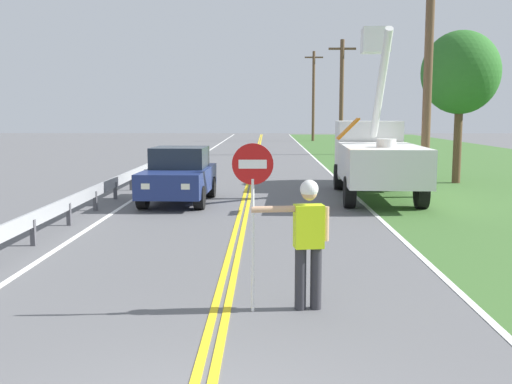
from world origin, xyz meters
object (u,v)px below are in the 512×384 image
at_px(oncoming_sedan_nearest, 179,176).
at_px(utility_pole_far, 313,95).
at_px(stop_sign_paddle, 253,189).
at_px(utility_pole_near, 428,72).
at_px(utility_pole_mid, 341,95).
at_px(roadside_tree_verge, 460,73).
at_px(flagger_worker, 308,236).
at_px(utility_bucket_truck, 375,154).

distance_m(oncoming_sedan_nearest, utility_pole_far, 43.15).
bearing_deg(utility_pole_far, stop_sign_paddle, -95.27).
xyz_separation_m(utility_pole_near, utility_pole_far, (-0.49, 41.02, 0.55)).
height_order(stop_sign_paddle, utility_pole_near, utility_pole_near).
distance_m(utility_pole_near, utility_pole_far, 41.03).
bearing_deg(stop_sign_paddle, utility_pole_mid, 80.96).
bearing_deg(roadside_tree_verge, stop_sign_paddle, -116.02).
xyz_separation_m(flagger_worker, oncoming_sedan_nearest, (-3.26, 10.17, -0.21)).
distance_m(flagger_worker, utility_pole_near, 12.74).
height_order(flagger_worker, stop_sign_paddle, stop_sign_paddle).
relative_size(stop_sign_paddle, utility_bucket_truck, 0.34).
bearing_deg(flagger_worker, utility_pole_far, 85.54).
relative_size(oncoming_sedan_nearest, utility_pole_far, 0.47).
height_order(flagger_worker, oncoming_sedan_nearest, flagger_worker).
distance_m(flagger_worker, utility_bucket_truck, 12.08).
relative_size(oncoming_sedan_nearest, utility_pole_mid, 0.55).
bearing_deg(utility_pole_mid, oncoming_sedan_nearest, -109.05).
height_order(utility_pole_far, roadside_tree_verge, utility_pole_far).
relative_size(utility_bucket_truck, utility_pole_mid, 0.91).
height_order(utility_bucket_truck, utility_pole_mid, utility_pole_mid).
xyz_separation_m(utility_bucket_truck, utility_pole_far, (1.11, 40.82, 3.18)).
xyz_separation_m(flagger_worker, utility_pole_far, (4.10, 52.52, 3.55)).
bearing_deg(utility_pole_mid, stop_sign_paddle, -99.04).
distance_m(utility_pole_mid, roadside_tree_verge, 16.92).
bearing_deg(utility_pole_far, roadside_tree_verge, -85.62).
bearing_deg(utility_pole_far, utility_bucket_truck, -91.56).
bearing_deg(utility_pole_far, utility_pole_mid, -89.13).
xyz_separation_m(flagger_worker, utility_bucket_truck, (2.99, 11.70, 0.37)).
xyz_separation_m(utility_pole_mid, roadside_tree_verge, (2.52, -16.72, 0.32)).
relative_size(flagger_worker, utility_bucket_truck, 0.26).
height_order(flagger_worker, utility_pole_mid, utility_pole_mid).
relative_size(stop_sign_paddle, roadside_tree_verge, 0.39).
distance_m(flagger_worker, oncoming_sedan_nearest, 10.69).
relative_size(stop_sign_paddle, oncoming_sedan_nearest, 0.56).
xyz_separation_m(utility_pole_near, utility_pole_mid, (-0.19, 20.86, -0.10)).
bearing_deg(utility_pole_mid, utility_pole_near, -89.48).
distance_m(oncoming_sedan_nearest, utility_pole_mid, 23.67).
relative_size(utility_pole_mid, utility_pole_far, 0.86).
bearing_deg(flagger_worker, roadside_tree_verge, 66.11).
distance_m(oncoming_sedan_nearest, utility_pole_near, 8.58).
bearing_deg(roadside_tree_verge, utility_pole_near, -119.46).
bearing_deg(stop_sign_paddle, utility_pole_far, 84.73).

